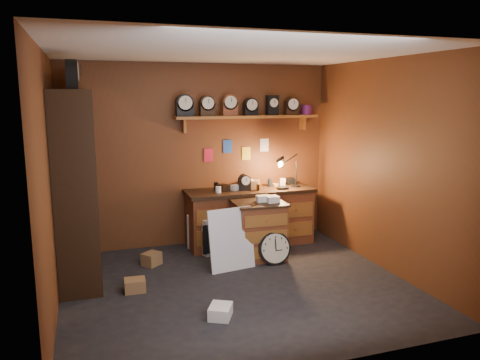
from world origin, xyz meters
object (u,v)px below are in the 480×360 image
(low_cabinet, at_px, (259,228))
(shelving_unit, at_px, (73,177))
(workbench, at_px, (250,214))
(big_round_clock, at_px, (274,248))

(low_cabinet, bearing_deg, shelving_unit, 178.83)
(shelving_unit, xyz_separation_m, low_cabinet, (2.38, -0.13, -0.82))
(shelving_unit, bearing_deg, workbench, 11.30)
(workbench, distance_m, low_cabinet, 0.63)
(low_cabinet, height_order, big_round_clock, low_cabinet)
(big_round_clock, bearing_deg, shelving_unit, 170.15)
(shelving_unit, relative_size, low_cabinet, 2.91)
(workbench, height_order, big_round_clock, workbench)
(low_cabinet, distance_m, big_round_clock, 0.38)
(workbench, xyz_separation_m, low_cabinet, (-0.09, -0.63, -0.04))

